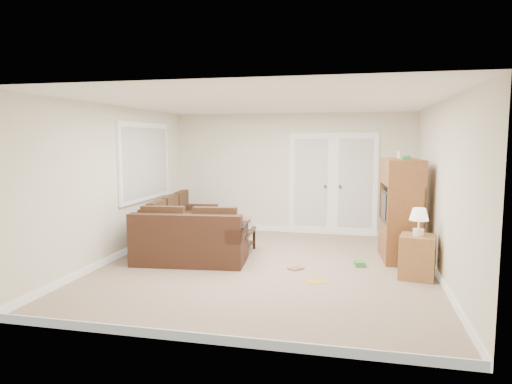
% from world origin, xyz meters
% --- Properties ---
extents(floor, '(5.50, 5.50, 0.00)m').
position_xyz_m(floor, '(0.00, 0.00, 0.00)').
color(floor, tan).
rests_on(floor, ground).
extents(ceiling, '(5.00, 5.50, 0.02)m').
position_xyz_m(ceiling, '(0.00, 0.00, 2.50)').
color(ceiling, white).
rests_on(ceiling, wall_back).
extents(wall_left, '(0.02, 5.50, 2.50)m').
position_xyz_m(wall_left, '(-2.50, 0.00, 1.25)').
color(wall_left, white).
rests_on(wall_left, floor).
extents(wall_right, '(0.02, 5.50, 2.50)m').
position_xyz_m(wall_right, '(2.50, 0.00, 1.25)').
color(wall_right, white).
rests_on(wall_right, floor).
extents(wall_back, '(5.00, 0.02, 2.50)m').
position_xyz_m(wall_back, '(0.00, 2.75, 1.25)').
color(wall_back, white).
rests_on(wall_back, floor).
extents(wall_front, '(5.00, 0.02, 2.50)m').
position_xyz_m(wall_front, '(0.00, -2.75, 1.25)').
color(wall_front, white).
rests_on(wall_front, floor).
extents(baseboards, '(5.00, 5.50, 0.10)m').
position_xyz_m(baseboards, '(0.00, 0.00, 0.05)').
color(baseboards, white).
rests_on(baseboards, floor).
extents(french_doors, '(1.80, 0.05, 2.13)m').
position_xyz_m(french_doors, '(0.85, 2.71, 1.04)').
color(french_doors, white).
rests_on(french_doors, floor).
extents(window_left, '(0.05, 1.92, 1.42)m').
position_xyz_m(window_left, '(-2.46, 1.00, 1.55)').
color(window_left, white).
rests_on(window_left, wall_left).
extents(sectional_sofa, '(2.05, 2.75, 0.83)m').
position_xyz_m(sectional_sofa, '(-1.55, 0.60, 0.32)').
color(sectional_sofa, '#412519').
rests_on(sectional_sofa, floor).
extents(coffee_table, '(0.56, 1.03, 0.68)m').
position_xyz_m(coffee_table, '(-0.63, 0.64, 0.22)').
color(coffee_table, black).
rests_on(coffee_table, floor).
extents(tv_armoire, '(0.64, 1.07, 1.77)m').
position_xyz_m(tv_armoire, '(2.04, 0.92, 0.83)').
color(tv_armoire, brown).
rests_on(tv_armoire, floor).
extents(side_cabinet, '(0.56, 0.56, 1.00)m').
position_xyz_m(side_cabinet, '(2.20, -0.09, 0.36)').
color(side_cabinet, '#996738').
rests_on(side_cabinet, floor).
extents(space_heater, '(0.14, 0.12, 0.29)m').
position_xyz_m(space_heater, '(2.19, 2.45, 0.15)').
color(space_heater, white).
rests_on(space_heater, floor).
extents(floor_magazine, '(0.32, 0.29, 0.01)m').
position_xyz_m(floor_magazine, '(0.82, -0.58, 0.00)').
color(floor_magazine, gold).
rests_on(floor_magazine, floor).
extents(floor_greenbox, '(0.18, 0.22, 0.08)m').
position_xyz_m(floor_greenbox, '(1.41, 0.35, 0.04)').
color(floor_greenbox, '#3D8741').
rests_on(floor_greenbox, floor).
extents(floor_book, '(0.27, 0.27, 0.02)m').
position_xyz_m(floor_book, '(0.41, 0.03, 0.01)').
color(floor_book, brown).
rests_on(floor_book, floor).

